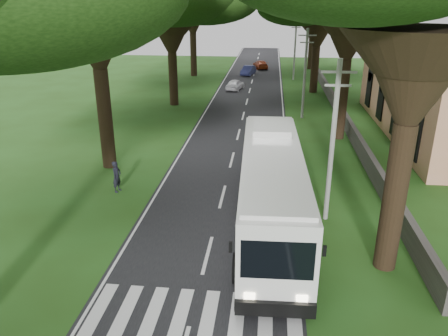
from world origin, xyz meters
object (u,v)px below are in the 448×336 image
object	(u,v)px
pole_mid	(305,73)
distant_car_b	(248,70)
coach_bus	(272,188)
pedestrian	(117,177)
distant_car_a	(235,84)
distant_car_c	(261,64)
pole_near	(333,140)
pole_far	(295,48)

from	to	relation	value
pole_mid	distant_car_b	bearing A→B (deg)	105.20
distant_car_b	coach_bus	bearing A→B (deg)	-73.77
pole_mid	pedestrian	bearing A→B (deg)	-123.06
pole_mid	coach_bus	size ratio (longest dim) A/B	0.60
distant_car_a	pedestrian	size ratio (longest dim) A/B	2.05
pole_mid	distant_car_c	bearing A→B (deg)	99.10
pole_near	pedestrian	distance (m)	12.26
distant_car_a	distant_car_c	bearing A→B (deg)	-86.03
pole_near	pole_far	distance (m)	40.00
distant_car_c	distant_car_a	bearing A→B (deg)	67.79
distant_car_a	distant_car_c	distance (m)	17.28
pole_mid	coach_bus	bearing A→B (deg)	-97.53
pedestrian	pole_near	bearing A→B (deg)	-87.63
pole_near	coach_bus	bearing A→B (deg)	-156.93
distant_car_b	pedestrian	world-z (taller)	pedestrian
pole_far	distant_car_b	distance (m)	7.88
coach_bus	distant_car_a	distance (m)	33.78
pole_far	pedestrian	distance (m)	39.75
pole_mid	distant_car_c	xyz separation A→B (m)	(-4.70, 29.34, -3.52)
pole_far	distant_car_c	bearing A→B (deg)	116.70
coach_bus	pedestrian	world-z (taller)	coach_bus
distant_car_a	distant_car_c	world-z (taller)	distant_car_a
pole_near	pedestrian	xyz separation A→B (m)	(-11.63, 2.13, -3.26)
coach_bus	distant_car_b	xyz separation A→B (m)	(-3.50, 44.38, -1.44)
pole_near	coach_bus	size ratio (longest dim) A/B	0.60
pole_far	pedestrian	world-z (taller)	pole_far
pole_far	pedestrian	size ratio (longest dim) A/B	4.34
pedestrian	pole_mid	bearing A→B (deg)	-20.30
pole_near	pedestrian	bearing A→B (deg)	169.61
pole_near	coach_bus	xyz separation A→B (m)	(-2.80, -1.19, -2.06)
pedestrian	pole_far	bearing A→B (deg)	-4.31
pole_far	pole_near	bearing A→B (deg)	-90.00
pole_near	distant_car_b	xyz separation A→B (m)	(-6.30, 43.19, -3.50)
distant_car_a	distant_car_b	bearing A→B (deg)	-82.57
distant_car_a	distant_car_c	size ratio (longest dim) A/B	0.87
pole_mid	distant_car_a	distance (m)	14.69
pole_far	pedestrian	xyz separation A→B (m)	(-11.63, -37.87, -3.26)
pole_far	coach_bus	size ratio (longest dim) A/B	0.60
pedestrian	distant_car_c	bearing A→B (deg)	4.41
coach_bus	distant_car_c	distance (m)	50.59
pole_near	pole_mid	xyz separation A→B (m)	(0.00, 20.00, 0.00)
distant_car_a	pole_near	bearing A→B (deg)	115.29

